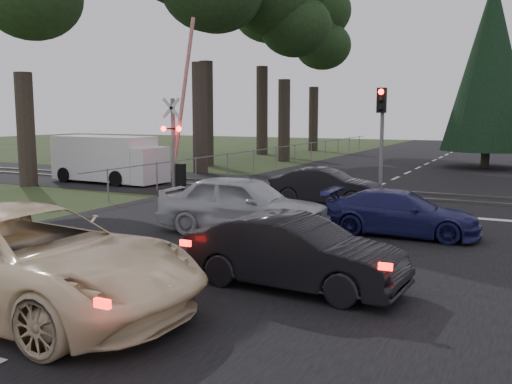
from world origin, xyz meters
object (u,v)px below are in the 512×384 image
Objects in this scene: cream_coupe at (26,260)px; traffic_signal_center at (381,124)px; dark_hatchback at (295,253)px; blue_sedan at (401,213)px; white_van at (111,159)px; dark_car_far at (325,186)px; crossing_signal at (178,141)px; silver_car at (243,205)px.

traffic_signal_center is at bearing -7.11° from cream_coupe.
dark_hatchback reaches higher than blue_sedan.
blue_sedan is at bearing -24.78° from cream_coupe.
cream_coupe is at bearing -51.44° from white_van.
dark_car_far is (-3.48, 4.02, 0.05)m from blue_sedan.
crossing_signal is at bearing 46.09° from dark_hatchback.
dark_car_far is (6.81, -0.97, -1.42)m from crossing_signal.
white_van is (-10.23, 14.19, 0.24)m from cream_coupe.
cream_coupe is at bearing 152.10° from blue_sedan.
white_van is at bearing -179.09° from traffic_signal_center.
traffic_signal_center reaches higher than silver_car.
crossing_signal is at bearing 25.80° from cream_coupe.
dark_car_far is at bearing 19.77° from dark_hatchback.
blue_sedan is at bearing -4.08° from dark_hatchback.
blue_sedan is (0.76, 5.50, -0.08)m from dark_hatchback.
dark_car_far is at bearing -5.60° from silver_car.
crossing_signal is 1.70× the size of traffic_signal_center.
crossing_signal is 8.36m from traffic_signal_center.
silver_car is 5.72m from dark_car_far.
traffic_signal_center reaches higher than dark_hatchback.
crossing_signal is 1.81× the size of dark_car_far.
crossing_signal is 9.41m from silver_car.
dark_hatchback is (3.44, 3.01, -0.18)m from cream_coupe.
crossing_signal is 1.73× the size of blue_sedan.
dark_hatchback is 1.00× the size of blue_sedan.
cream_coupe is (-2.18, -14.39, -1.96)m from traffic_signal_center.
traffic_signal_center is 0.67× the size of cream_coupe.
cream_coupe is 6.84m from silver_car.
silver_car reaches higher than blue_sedan.
silver_car is (-3.03, 3.81, 0.12)m from dark_hatchback.
dark_hatchback is 0.72× the size of white_van.
cream_coupe is 1.09× the size of white_van.
cream_coupe reaches higher than blue_sedan.
traffic_signal_center is (8.27, 0.89, 0.75)m from crossing_signal.
blue_sedan is 15.53m from white_van.
traffic_signal_center reaches higher than dark_car_far.
blue_sedan is at bearing -71.03° from traffic_signal_center.
dark_car_far is at bearing -1.78° from cream_coupe.
silver_car is 12.95m from white_van.
dark_hatchback is at bearing -83.69° from traffic_signal_center.
white_van is at bearing 77.08° from dark_car_far.
dark_car_far is 0.69× the size of white_van.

